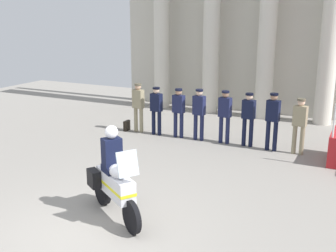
{
  "coord_description": "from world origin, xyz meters",
  "views": [
    {
      "loc": [
        4.51,
        -5.69,
        3.96
      ],
      "look_at": [
        -0.02,
        3.54,
        1.2
      ],
      "focal_mm": 44.26,
      "sensor_mm": 36.0,
      "label": 1
    }
  ],
  "objects_px": {
    "officer_in_row_5": "(248,115)",
    "motorcycle_with_rider": "(114,179)",
    "officer_in_row_0": "(138,104)",
    "officer_in_row_1": "(156,107)",
    "officer_in_row_3": "(199,110)",
    "briefcase_on_ground": "(127,126)",
    "officer_in_row_4": "(225,113)",
    "officer_in_row_6": "(273,117)",
    "officer_in_row_2": "(179,109)",
    "officer_in_row_7": "(300,122)"
  },
  "relations": [
    {
      "from": "officer_in_row_0",
      "to": "officer_in_row_3",
      "type": "height_order",
      "value": "officer_in_row_0"
    },
    {
      "from": "officer_in_row_0",
      "to": "officer_in_row_6",
      "type": "xyz_separation_m",
      "value": [
        4.61,
        -0.03,
        0.03
      ]
    },
    {
      "from": "officer_in_row_5",
      "to": "motorcycle_with_rider",
      "type": "relative_size",
      "value": 0.88
    },
    {
      "from": "officer_in_row_4",
      "to": "officer_in_row_5",
      "type": "bearing_deg",
      "value": -170.24
    },
    {
      "from": "officer_in_row_1",
      "to": "motorcycle_with_rider",
      "type": "bearing_deg",
      "value": 117.31
    },
    {
      "from": "briefcase_on_ground",
      "to": "motorcycle_with_rider",
      "type": "bearing_deg",
      "value": -60.51
    },
    {
      "from": "officer_in_row_1",
      "to": "officer_in_row_4",
      "type": "height_order",
      "value": "officer_in_row_4"
    },
    {
      "from": "officer_in_row_4",
      "to": "officer_in_row_6",
      "type": "distance_m",
      "value": 1.51
    },
    {
      "from": "officer_in_row_2",
      "to": "officer_in_row_7",
      "type": "bearing_deg",
      "value": -172.63
    },
    {
      "from": "officer_in_row_5",
      "to": "motorcycle_with_rider",
      "type": "height_order",
      "value": "motorcycle_with_rider"
    },
    {
      "from": "officer_in_row_3",
      "to": "officer_in_row_4",
      "type": "xyz_separation_m",
      "value": [
        0.86,
        0.03,
        0.01
      ]
    },
    {
      "from": "officer_in_row_6",
      "to": "officer_in_row_2",
      "type": "bearing_deg",
      "value": 7.21
    },
    {
      "from": "officer_in_row_4",
      "to": "officer_in_row_6",
      "type": "bearing_deg",
      "value": -175.13
    },
    {
      "from": "officer_in_row_3",
      "to": "motorcycle_with_rider",
      "type": "height_order",
      "value": "motorcycle_with_rider"
    },
    {
      "from": "officer_in_row_2",
      "to": "officer_in_row_5",
      "type": "distance_m",
      "value": 2.33
    },
    {
      "from": "briefcase_on_ground",
      "to": "officer_in_row_3",
      "type": "bearing_deg",
      "value": 1.46
    },
    {
      "from": "officer_in_row_1",
      "to": "motorcycle_with_rider",
      "type": "height_order",
      "value": "motorcycle_with_rider"
    },
    {
      "from": "officer_in_row_0",
      "to": "briefcase_on_ground",
      "type": "xyz_separation_m",
      "value": [
        -0.45,
        -0.05,
        -0.83
      ]
    },
    {
      "from": "officer_in_row_1",
      "to": "officer_in_row_4",
      "type": "bearing_deg",
      "value": -169.86
    },
    {
      "from": "officer_in_row_3",
      "to": "officer_in_row_1",
      "type": "bearing_deg",
      "value": 10.16
    },
    {
      "from": "officer_in_row_4",
      "to": "officer_in_row_7",
      "type": "distance_m",
      "value": 2.29
    },
    {
      "from": "officer_in_row_1",
      "to": "motorcycle_with_rider",
      "type": "distance_m",
      "value": 5.96
    },
    {
      "from": "officer_in_row_6",
      "to": "briefcase_on_ground",
      "type": "bearing_deg",
      "value": 8.1
    },
    {
      "from": "officer_in_row_1",
      "to": "officer_in_row_7",
      "type": "height_order",
      "value": "officer_in_row_7"
    },
    {
      "from": "officer_in_row_4",
      "to": "officer_in_row_7",
      "type": "relative_size",
      "value": 1.02
    },
    {
      "from": "officer_in_row_4",
      "to": "motorcycle_with_rider",
      "type": "xyz_separation_m",
      "value": [
        -0.39,
        -5.71,
        -0.2
      ]
    },
    {
      "from": "officer_in_row_5",
      "to": "officer_in_row_4",
      "type": "bearing_deg",
      "value": 9.76
    },
    {
      "from": "officer_in_row_0",
      "to": "officer_in_row_1",
      "type": "distance_m",
      "value": 0.73
    },
    {
      "from": "officer_in_row_7",
      "to": "briefcase_on_ground",
      "type": "bearing_deg",
      "value": 8.09
    },
    {
      "from": "officer_in_row_2",
      "to": "officer_in_row_7",
      "type": "relative_size",
      "value": 0.99
    },
    {
      "from": "briefcase_on_ground",
      "to": "officer_in_row_4",
      "type": "bearing_deg",
      "value": 1.67
    },
    {
      "from": "officer_in_row_4",
      "to": "briefcase_on_ground",
      "type": "xyz_separation_m",
      "value": [
        -3.56,
        -0.1,
        -0.82
      ]
    },
    {
      "from": "officer_in_row_2",
      "to": "officer_in_row_6",
      "type": "relative_size",
      "value": 0.94
    },
    {
      "from": "officer_in_row_0",
      "to": "motorcycle_with_rider",
      "type": "height_order",
      "value": "motorcycle_with_rider"
    },
    {
      "from": "officer_in_row_1",
      "to": "officer_in_row_3",
      "type": "relative_size",
      "value": 0.98
    },
    {
      "from": "briefcase_on_ground",
      "to": "officer_in_row_0",
      "type": "bearing_deg",
      "value": 6.87
    },
    {
      "from": "officer_in_row_5",
      "to": "officer_in_row_6",
      "type": "bearing_deg",
      "value": -179.89
    },
    {
      "from": "officer_in_row_1",
      "to": "officer_in_row_5",
      "type": "xyz_separation_m",
      "value": [
        3.12,
        0.12,
        0.02
      ]
    },
    {
      "from": "officer_in_row_7",
      "to": "briefcase_on_ground",
      "type": "distance_m",
      "value": 5.9
    },
    {
      "from": "officer_in_row_3",
      "to": "officer_in_row_5",
      "type": "relative_size",
      "value": 1.0
    },
    {
      "from": "officer_in_row_3",
      "to": "motorcycle_with_rider",
      "type": "distance_m",
      "value": 5.7
    },
    {
      "from": "motorcycle_with_rider",
      "to": "officer_in_row_4",
      "type": "bearing_deg",
      "value": 119.39
    },
    {
      "from": "officer_in_row_0",
      "to": "officer_in_row_1",
      "type": "xyz_separation_m",
      "value": [
        0.73,
        -0.05,
        -0.04
      ]
    },
    {
      "from": "officer_in_row_2",
      "to": "motorcycle_with_rider",
      "type": "height_order",
      "value": "motorcycle_with_rider"
    },
    {
      "from": "officer_in_row_5",
      "to": "officer_in_row_6",
      "type": "height_order",
      "value": "officer_in_row_6"
    },
    {
      "from": "officer_in_row_5",
      "to": "officer_in_row_6",
      "type": "xyz_separation_m",
      "value": [
        0.76,
        -0.1,
        0.05
      ]
    },
    {
      "from": "officer_in_row_6",
      "to": "officer_in_row_0",
      "type": "bearing_deg",
      "value": 7.45
    },
    {
      "from": "officer_in_row_4",
      "to": "motorcycle_with_rider",
      "type": "relative_size",
      "value": 0.89
    },
    {
      "from": "officer_in_row_7",
      "to": "motorcycle_with_rider",
      "type": "xyz_separation_m",
      "value": [
        -2.68,
        -5.63,
        -0.19
      ]
    },
    {
      "from": "officer_in_row_2",
      "to": "officer_in_row_5",
      "type": "bearing_deg",
      "value": -170.46
    }
  ]
}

